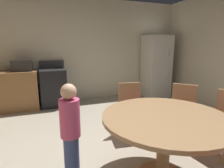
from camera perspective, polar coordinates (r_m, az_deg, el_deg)
The scene contains 10 objects.
ground_plane at distance 2.58m, azimuth 2.87°, elevation -23.08°, with size 14.00×14.00×0.00m, color #A89E89.
wall_back at distance 5.13m, azimuth -10.76°, elevation 10.25°, with size 6.14×0.12×2.70m, color beige.
oven_range at distance 4.78m, azimuth -17.64°, elevation -0.91°, with size 0.60×0.60×1.10m.
refrigerator at distance 5.56m, azimuth 13.46°, elevation 5.38°, with size 0.68×0.68×1.76m.
microwave at distance 4.71m, azimuth -26.13°, elevation 5.21°, with size 0.44×0.32×0.26m, color #2D2B28.
dining_table at distance 2.09m, azimuth 16.02°, elevation -13.12°, with size 1.34×1.34×0.76m.
chair_northeast at distance 3.15m, azimuth 20.91°, elevation -7.03°, with size 0.56×0.56×0.87m.
chair_north at distance 3.08m, azimuth 6.05°, elevation -6.73°, with size 0.45×0.45×0.87m.
chair_east at distance 2.97m, azimuth 31.44°, elevation -9.16°, with size 0.46×0.46×0.87m.
person_child at distance 2.12m, azimuth -12.77°, elevation -13.55°, with size 0.29×0.29×1.09m.
Camera 1 is at (-0.83, -1.95, 1.48)m, focal length 29.50 mm.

